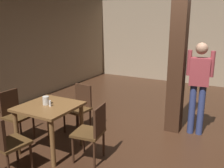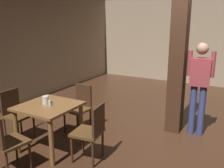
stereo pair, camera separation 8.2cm
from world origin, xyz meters
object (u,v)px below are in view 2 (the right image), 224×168
object	(u,v)px
chair_south	(5,141)
napkin_cup	(46,100)
chair_north	(80,105)
chair_west	(15,112)
salt_shaker	(50,103)
standing_person	(199,83)
chair_east	(92,130)
dining_table	(49,113)

from	to	relation	value
chair_south	napkin_cup	xyz separation A→B (m)	(-0.01, 0.82, 0.34)
napkin_cup	chair_north	bearing A→B (deg)	86.57
chair_west	napkin_cup	bearing A→B (deg)	0.52
chair_west	salt_shaker	size ratio (longest dim) A/B	9.32
standing_person	chair_east	bearing A→B (deg)	-124.92
chair_west	chair_east	size ratio (longest dim) A/B	1.00
dining_table	napkin_cup	world-z (taller)	napkin_cup
dining_table	chair_west	distance (m)	0.82
dining_table	napkin_cup	size ratio (longest dim) A/B	6.36
salt_shaker	standing_person	xyz separation A→B (m)	(1.93, 1.78, 0.17)
chair_south	salt_shaker	xyz separation A→B (m)	(0.10, 0.79, 0.32)
dining_table	chair_north	xyz separation A→B (m)	(-0.01, 0.85, -0.13)
chair_west	chair_east	bearing A→B (deg)	1.63
chair_south	napkin_cup	bearing A→B (deg)	90.82
chair_west	standing_person	size ratio (longest dim) A/B	0.52
chair_south	chair_west	bearing A→B (deg)	132.95
chair_south	salt_shaker	world-z (taller)	chair_south
napkin_cup	salt_shaker	bearing A→B (deg)	-16.22
chair_west	standing_person	bearing A→B (deg)	32.11
chair_south	chair_west	world-z (taller)	same
dining_table	napkin_cup	bearing A→B (deg)	174.67
dining_table	salt_shaker	size ratio (longest dim) A/B	9.15
chair_west	napkin_cup	distance (m)	0.82
napkin_cup	standing_person	world-z (taller)	standing_person
chair_east	salt_shaker	bearing A→B (deg)	-174.41
chair_east	salt_shaker	size ratio (longest dim) A/B	9.32
chair_north	napkin_cup	world-z (taller)	napkin_cup
chair_south	napkin_cup	size ratio (longest dim) A/B	6.48
chair_east	napkin_cup	world-z (taller)	napkin_cup
chair_south	chair_west	distance (m)	1.12
dining_table	salt_shaker	world-z (taller)	salt_shaker
chair_north	salt_shaker	xyz separation A→B (m)	(0.07, -0.87, 0.32)
chair_south	napkin_cup	distance (m)	0.89
chair_north	standing_person	size ratio (longest dim) A/B	0.52
chair_west	chair_east	distance (m)	1.61
chair_west	chair_north	xyz separation A→B (m)	(0.80, 0.85, 0.00)
dining_table	chair_east	world-z (taller)	chair_east
napkin_cup	standing_person	bearing A→B (deg)	40.48
dining_table	chair_south	bearing A→B (deg)	-93.30
salt_shaker	chair_west	bearing A→B (deg)	178.22
dining_table	standing_person	bearing A→B (deg)	41.39
chair_west	chair_north	world-z (taller)	same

